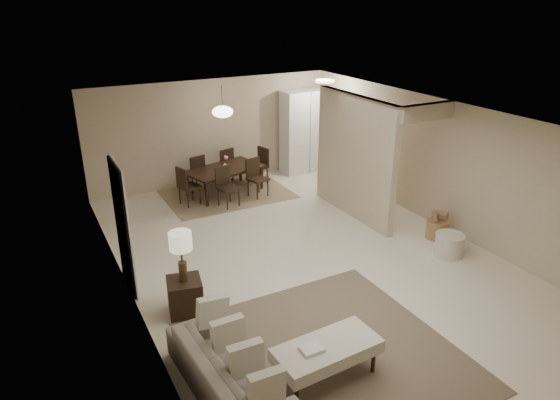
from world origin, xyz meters
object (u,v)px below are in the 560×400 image
ottoman_bench (327,351)px  round_pouf (449,245)px  pantry_cabinet (305,132)px  sofa (229,372)px  dining_table (226,181)px  side_table (185,296)px  wicker_basket (437,229)px

ottoman_bench → round_pouf: ottoman_bench is taller
pantry_cabinet → sofa: bearing=-126.7°
pantry_cabinet → dining_table: bearing=-167.0°
ottoman_bench → side_table: size_ratio=2.49×
sofa → dining_table: size_ratio=1.17×
ottoman_bench → round_pouf: size_ratio=2.57×
pantry_cabinet → side_table: 6.70m
pantry_cabinet → round_pouf: size_ratio=4.10×
pantry_cabinet → round_pouf: bearing=-91.0°
wicker_basket → dining_table: dining_table is taller
sofa → dining_table: dining_table is taller
pantry_cabinet → wicker_basket: pantry_cabinet is taller
round_pouf → dining_table: bearing=116.8°
round_pouf → wicker_basket: 0.69m
side_table → wicker_basket: bearing=1.0°
ottoman_bench → side_table: 2.34m
wicker_basket → round_pouf: bearing=-117.0°
sofa → round_pouf: (4.71, 1.24, -0.10)m
pantry_cabinet → ottoman_bench: 7.70m
side_table → dining_table: bearing=60.6°
side_table → dining_table: (2.31, 4.10, 0.04)m
sofa → dining_table: bearing=-25.4°
pantry_cabinet → wicker_basket: 4.67m
ottoman_bench → pantry_cabinet: bearing=58.8°
sofa → side_table: (0.05, 1.78, -0.03)m
side_table → dining_table: dining_table is taller
sofa → wicker_basket: 5.36m
round_pouf → ottoman_bench: bearing=-156.7°
round_pouf → wicker_basket: bearing=63.0°
pantry_cabinet → side_table: pantry_cabinet is taller
pantry_cabinet → round_pouf: (-0.09, -5.20, -0.85)m
ottoman_bench → wicker_basket: bearing=26.4°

